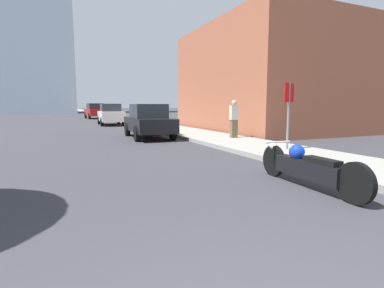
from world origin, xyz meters
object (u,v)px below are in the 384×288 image
Objects in this scene: stop_sign at (289,104)px; motorcycle at (307,167)px; parked_car_black at (148,121)px; pedestrian at (234,119)px; parked_car_red at (95,111)px; parked_car_white at (111,114)px.

motorcycle is at bearing -126.56° from stop_sign.
parked_car_black is (-0.32, 9.75, 0.42)m from motorcycle.
stop_sign is (2.44, 3.29, 1.18)m from motorcycle.
pedestrian is at bearing -39.71° from parked_car_black.
parked_car_red reaches higher than parked_car_black.
parked_car_red is 30.33m from stop_sign.
stop_sign is at bearing -77.98° from parked_car_white.
stop_sign is at bearing -64.12° from parked_car_black.
parked_car_black is 7.06m from stop_sign.
motorcycle is 1.32× the size of stop_sign.
parked_car_red is 2.23× the size of stop_sign.
parked_car_white is at bearing 93.45° from parked_car_black.
stop_sign is 1.29× the size of pedestrian.
pedestrian reaches higher than motorcycle.
pedestrian is at bearing -87.61° from parked_car_red.
stop_sign is (2.89, -17.12, 0.73)m from parked_car_white.
parked_car_white is 2.18× the size of stop_sign.
parked_car_white is (-0.13, 10.66, 0.04)m from parked_car_black.
parked_car_black is 0.92× the size of parked_car_red.
parked_car_red is 26.69m from pedestrian.
stop_sign is at bearing -94.30° from pedestrian.
motorcycle is 9.76m from parked_car_black.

